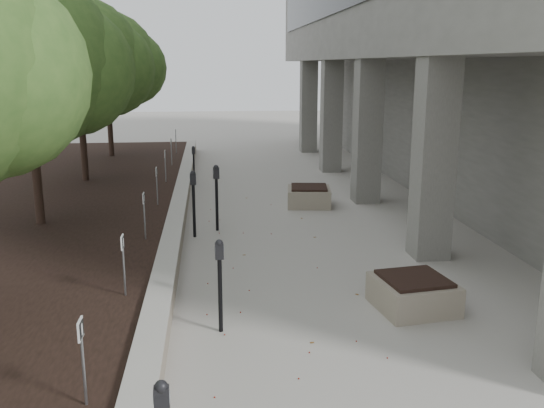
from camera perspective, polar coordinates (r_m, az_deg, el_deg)
retaining_wall at (r=14.62m, az=-9.08°, el=-1.05°), size 0.39×26.00×0.50m
planting_bed at (r=15.29m, az=-22.96°, el=-1.52°), size 7.00×26.00×0.40m
crabapple_tree_3 at (r=13.70m, az=-22.43°, el=9.33°), size 4.60×4.00×5.44m
crabapple_tree_4 at (r=18.55m, az=-18.16°, el=10.47°), size 4.60×4.00×5.44m
crabapple_tree_5 at (r=23.47m, az=-15.65°, el=11.11°), size 4.60×4.00×5.44m
parking_sign_2 at (r=6.52m, az=-17.82°, el=-14.43°), size 0.04×0.22×0.96m
parking_sign_3 at (r=9.24m, az=-14.16°, el=-5.80°), size 0.04×0.22×0.96m
parking_sign_4 at (r=12.09m, az=-12.25°, el=-1.16°), size 0.04×0.22×0.96m
parking_sign_5 at (r=15.01m, az=-11.08°, el=1.70°), size 0.04×0.22×0.96m
parking_sign_6 at (r=17.95m, az=-10.28°, el=3.63°), size 0.04×0.22×0.96m
parking_sign_7 at (r=20.90m, az=-9.71°, el=5.01°), size 0.04×0.22×0.96m
parking_sign_8 at (r=23.87m, az=-9.29°, el=6.05°), size 0.04×0.22×0.96m
parking_meter_2 at (r=8.66m, az=-5.05°, el=-7.92°), size 0.15×0.11×1.42m
parking_meter_3 at (r=13.89m, az=-5.38°, el=0.59°), size 0.17×0.14×1.58m
parking_meter_4 at (r=13.41m, az=-7.58°, el=-0.01°), size 0.16×0.12×1.54m
parking_meter_5 at (r=19.54m, az=-7.58°, el=3.77°), size 0.13×0.10×1.26m
planter_front at (r=9.84m, az=13.53°, el=-8.35°), size 1.32×1.32×0.54m
planter_back at (r=16.45m, az=3.59°, el=0.80°), size 1.32×1.32×0.55m
berry_scatter at (r=10.89m, az=-0.90°, el=-7.27°), size 3.30×14.10×0.02m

